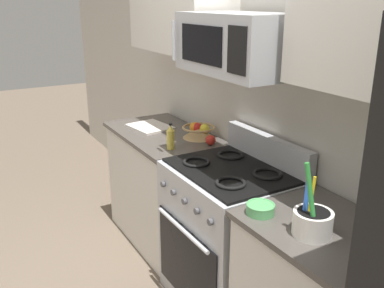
% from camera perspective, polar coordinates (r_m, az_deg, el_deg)
% --- Properties ---
extents(wall_back, '(8.00, 0.10, 2.60)m').
position_cam_1_polar(wall_back, '(2.66, 12.05, 5.75)').
color(wall_back, beige).
rests_on(wall_back, ground).
extents(counter_left, '(1.03, 0.61, 0.91)m').
position_cam_1_polar(counter_left, '(3.45, -3.74, -5.67)').
color(counter_left, silver).
rests_on(counter_left, ground).
extents(range_oven, '(0.76, 0.65, 1.09)m').
position_cam_1_polar(range_oven, '(2.75, 4.93, -12.10)').
color(range_oven, '#B2B5BA').
rests_on(range_oven, ground).
extents(microwave, '(0.72, 0.44, 0.32)m').
position_cam_1_polar(microwave, '(2.39, 6.26, 13.18)').
color(microwave, '#B2B5BA').
extents(utensil_crock, '(0.17, 0.17, 0.34)m').
position_cam_1_polar(utensil_crock, '(1.94, 15.76, -9.93)').
color(utensil_crock, white).
rests_on(utensil_crock, counter_right).
extents(fruit_basket, '(0.24, 0.24, 0.11)m').
position_cam_1_polar(fruit_basket, '(3.14, 0.87, 1.77)').
color(fruit_basket, tan).
rests_on(fruit_basket, counter_left).
extents(apple_loose, '(0.07, 0.07, 0.07)m').
position_cam_1_polar(apple_loose, '(2.99, 2.48, 0.53)').
color(apple_loose, red).
rests_on(apple_loose, counter_left).
extents(cutting_board, '(0.36, 0.31, 0.02)m').
position_cam_1_polar(cutting_board, '(3.41, -5.62, 2.31)').
color(cutting_board, silver).
rests_on(cutting_board, counter_left).
extents(bottle_oil, '(0.05, 0.05, 0.18)m').
position_cam_1_polar(bottle_oil, '(2.89, -2.87, 0.89)').
color(bottle_oil, gold).
rests_on(bottle_oil, counter_left).
extents(prep_bowl, '(0.14, 0.14, 0.05)m').
position_cam_1_polar(prep_bowl, '(2.08, 9.12, -8.48)').
color(prep_bowl, '#59AD66').
rests_on(prep_bowl, counter_right).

